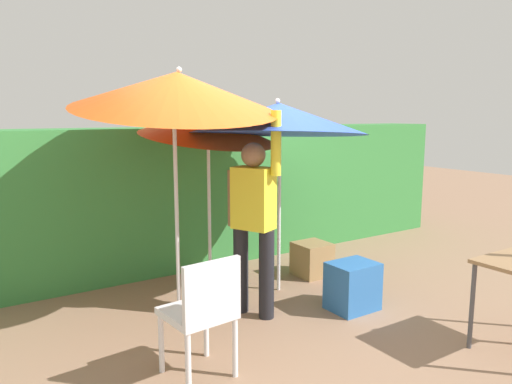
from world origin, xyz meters
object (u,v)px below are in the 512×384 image
object	(u,v)px
umbrella_rainbow	(176,91)
person_vendor	(254,216)
umbrella_orange	(209,126)
umbrella_yellow	(279,119)
crate_cardboard	(312,259)
chair_plastic	(203,310)
cooler_box	(353,286)

from	to	relation	value
umbrella_rainbow	person_vendor	size ratio (longest dim) A/B	1.27
umbrella_rainbow	umbrella_orange	bearing A→B (deg)	44.86
umbrella_rainbow	person_vendor	bearing A→B (deg)	-33.25
umbrella_yellow	crate_cardboard	size ratio (longest dim) A/B	5.36
chair_plastic	cooler_box	world-z (taller)	chair_plastic
chair_plastic	cooler_box	xyz separation A→B (m)	(1.75, 0.33, -0.28)
cooler_box	crate_cardboard	size ratio (longest dim) A/B	1.20
umbrella_orange	crate_cardboard	distance (m)	1.92
umbrella_rainbow	crate_cardboard	bearing A→B (deg)	6.57
umbrella_yellow	crate_cardboard	distance (m)	1.73
umbrella_rainbow	umbrella_orange	size ratio (longest dim) A/B	1.20
cooler_box	crate_cardboard	world-z (taller)	cooler_box
umbrella_yellow	crate_cardboard	bearing A→B (deg)	15.54
cooler_box	chair_plastic	bearing A→B (deg)	-169.45
umbrella_rainbow	umbrella_yellow	size ratio (longest dim) A/B	1.16
umbrella_rainbow	cooler_box	bearing A→B (deg)	-28.94
crate_cardboard	umbrella_yellow	bearing A→B (deg)	-164.46
umbrella_orange	cooler_box	bearing A→B (deg)	-62.00
person_vendor	crate_cardboard	size ratio (longest dim) A/B	4.91
cooler_box	person_vendor	bearing A→B (deg)	154.10
umbrella_orange	cooler_box	distance (m)	2.21
umbrella_rainbow	umbrella_orange	world-z (taller)	umbrella_rainbow
chair_plastic	cooler_box	bearing A→B (deg)	10.55
umbrella_orange	person_vendor	bearing A→B (deg)	-95.29
cooler_box	umbrella_orange	bearing A→B (deg)	118.00
umbrella_rainbow	crate_cardboard	xyz separation A→B (m)	(1.73, 0.20, -1.86)
crate_cardboard	cooler_box	bearing A→B (deg)	-107.72
umbrella_yellow	cooler_box	distance (m)	1.79
person_vendor	crate_cardboard	world-z (taller)	person_vendor
umbrella_rainbow	chair_plastic	distance (m)	1.92
umbrella_yellow	chair_plastic	size ratio (longest dim) A/B	2.31
umbrella_rainbow	cooler_box	world-z (taller)	umbrella_rainbow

